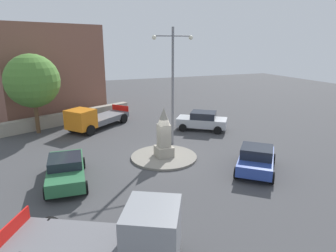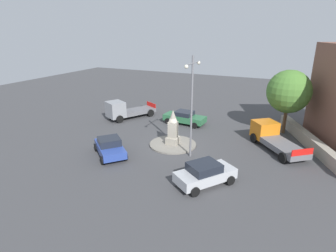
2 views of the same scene
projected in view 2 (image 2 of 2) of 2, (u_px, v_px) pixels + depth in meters
ground_plane at (173, 145)px, 24.59m from camera, size 80.00×80.00×0.00m
traffic_island at (173, 144)px, 24.57m from camera, size 4.12×4.12×0.13m
monument at (173, 129)px, 24.09m from camera, size 1.02×1.02×3.11m
streetlamp at (192, 99)px, 20.87m from camera, size 2.85×0.28×7.96m
car_silver_near_island at (205, 173)px, 18.12m from camera, size 4.27×3.78×1.54m
car_blue_parked_right at (110, 147)px, 22.35m from camera, size 3.89×4.07×1.47m
car_green_passing at (184, 117)px, 29.88m from camera, size 2.25×4.60×1.40m
truck_orange_far_side at (273, 137)px, 23.84m from camera, size 5.77×5.19×1.93m
truck_grey_waiting at (125, 110)px, 31.47m from camera, size 5.85×4.39×2.15m
stone_boundary_wall at (309, 141)px, 24.10m from camera, size 11.37×5.42×1.03m
tree_near_wall at (289, 92)px, 26.13m from camera, size 4.09×4.09×6.20m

